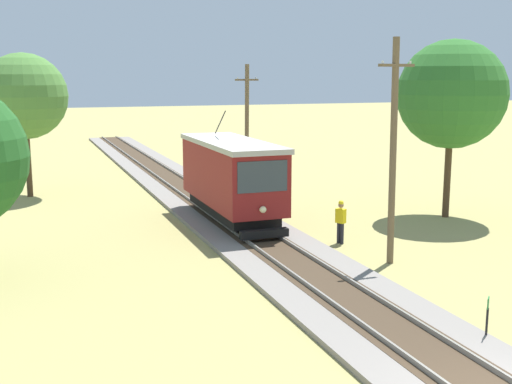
# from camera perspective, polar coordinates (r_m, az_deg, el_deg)

# --- Properties ---
(red_tram) EXTENTS (2.60, 8.54, 4.79)m
(red_tram) POSITION_cam_1_polar(r_m,az_deg,el_deg) (29.01, -2.21, 1.41)
(red_tram) COLOR maroon
(red_tram) RESTS_ON rail_right
(utility_pole_near_tram) EXTENTS (1.40, 0.37, 8.01)m
(utility_pole_near_tram) POSITION_cam_1_polar(r_m,az_deg,el_deg) (23.08, 12.12, 3.65)
(utility_pole_near_tram) COLOR brown
(utility_pole_near_tram) RESTS_ON ground
(utility_pole_mid) EXTENTS (1.40, 0.40, 7.33)m
(utility_pole_mid) POSITION_cam_1_polar(r_m,az_deg,el_deg) (37.08, -0.82, 5.81)
(utility_pole_mid) COLOR brown
(utility_pole_mid) RESTS_ON ground
(trackside_signal_marker) EXTENTS (0.21, 0.21, 1.18)m
(trackside_signal_marker) POSITION_cam_1_polar(r_m,az_deg,el_deg) (17.54, 19.91, -10.42)
(trackside_signal_marker) COLOR black
(trackside_signal_marker) RESTS_ON ground
(track_worker) EXTENTS (0.38, 0.45, 1.78)m
(track_worker) POSITION_cam_1_polar(r_m,az_deg,el_deg) (25.92, 7.55, -2.47)
(track_worker) COLOR black
(track_worker) RESTS_ON ground
(tree_right_near) EXTENTS (5.06, 5.06, 8.36)m
(tree_right_near) POSITION_cam_1_polar(r_m,az_deg,el_deg) (31.39, 17.05, 8.30)
(tree_right_near) COLOR #4C3823
(tree_right_near) RESTS_ON ground
(tree_left_far) EXTENTS (4.71, 4.71, 7.93)m
(tree_left_far) POSITION_cam_1_polar(r_m,az_deg,el_deg) (37.51, -19.97, 8.01)
(tree_left_far) COLOR #4C3823
(tree_left_far) RESTS_ON ground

